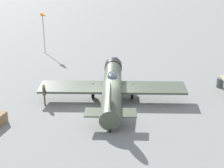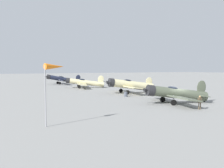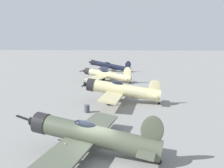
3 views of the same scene
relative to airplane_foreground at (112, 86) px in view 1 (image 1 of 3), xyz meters
name	(u,v)px [view 1 (image 1 of 3)]	position (x,y,z in m)	size (l,w,h in m)	color
ground_plane	(112,106)	(0.50, -0.11, -1.43)	(400.00, 400.00, 0.00)	gray
airplane_foreground	(112,86)	(0.00, 0.00, 0.00)	(11.04, 11.80, 3.30)	#4C5442
ground_crew_mechanic	(44,93)	(-0.70, -5.22, -0.42)	(0.65, 0.26, 1.67)	brown
fuel_drum	(220,83)	(-2.02, 10.35, -1.01)	(0.65, 0.65, 0.85)	#474C56
windsock_mast	(44,17)	(-18.46, -5.46, 3.52)	(1.94, 1.03, 5.44)	gray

